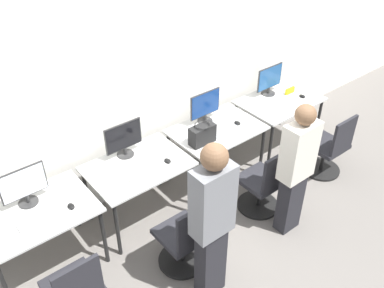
{
  "coord_description": "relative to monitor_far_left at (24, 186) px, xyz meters",
  "views": [
    {
      "loc": [
        -2.3,
        -2.72,
        3.5
      ],
      "look_at": [
        0.0,
        0.15,
        0.88
      ],
      "focal_mm": 40.0,
      "sensor_mm": 36.0,
      "label": 1
    }
  ],
  "objects": [
    {
      "name": "ground_plane",
      "position": [
        1.65,
        -0.53,
        -0.94
      ],
      "size": [
        20.0,
        20.0,
        0.0
      ],
      "primitive_type": "plane",
      "color": "slate"
    },
    {
      "name": "wall_back",
      "position": [
        1.65,
        0.33,
        0.46
      ],
      "size": [
        12.0,
        0.05,
        2.8
      ],
      "color": "silver",
      "rests_on": "ground_plane"
    },
    {
      "name": "desk_far_left",
      "position": [
        -0.0,
        -0.16,
        -0.29
      ],
      "size": [
        1.05,
        0.74,
        0.73
      ],
      "color": "silver",
      "rests_on": "ground_plane"
    },
    {
      "name": "monitor_far_left",
      "position": [
        0.0,
        0.0,
        0.0
      ],
      "size": [
        0.43,
        0.19,
        0.39
      ],
      "color": "#2D2D2D",
      "rests_on": "desk_far_left"
    },
    {
      "name": "keyboard_far_left",
      "position": [
        0.0,
        -0.29,
        -0.2
      ],
      "size": [
        0.41,
        0.16,
        0.02
      ],
      "color": "silver",
      "rests_on": "desk_far_left"
    },
    {
      "name": "mouse_far_left",
      "position": [
        0.28,
        -0.31,
        -0.19
      ],
      "size": [
        0.06,
        0.09,
        0.03
      ],
      "color": "black",
      "rests_on": "desk_far_left"
    },
    {
      "name": "desk_left",
      "position": [
        1.1,
        -0.16,
        -0.29
      ],
      "size": [
        1.05,
        0.74,
        0.73
      ],
      "color": "silver",
      "rests_on": "ground_plane"
    },
    {
      "name": "monitor_left",
      "position": [
        1.1,
        0.07,
        0.0
      ],
      "size": [
        0.43,
        0.19,
        0.39
      ],
      "color": "#2D2D2D",
      "rests_on": "desk_left"
    },
    {
      "name": "keyboard_left",
      "position": [
        1.1,
        -0.33,
        -0.2
      ],
      "size": [
        0.41,
        0.16,
        0.02
      ],
      "color": "silver",
      "rests_on": "desk_left"
    },
    {
      "name": "mouse_left",
      "position": [
        1.38,
        -0.31,
        -0.19
      ],
      "size": [
        0.06,
        0.09,
        0.03
      ],
      "color": "black",
      "rests_on": "desk_left"
    },
    {
      "name": "office_chair_left",
      "position": [
        1.06,
        -1.01,
        -0.59
      ],
      "size": [
        0.48,
        0.48,
        0.86
      ],
      "color": "black",
      "rests_on": "ground_plane"
    },
    {
      "name": "person_left",
      "position": [
        1.07,
        -1.38,
        -0.01
      ],
      "size": [
        0.36,
        0.22,
        1.69
      ],
      "color": "#232328",
      "rests_on": "ground_plane"
    },
    {
      "name": "desk_right",
      "position": [
        2.21,
        -0.16,
        -0.29
      ],
      "size": [
        1.05,
        0.74,
        0.73
      ],
      "color": "silver",
      "rests_on": "ground_plane"
    },
    {
      "name": "monitor_right",
      "position": [
        2.21,
        0.05,
        0.0
      ],
      "size": [
        0.43,
        0.19,
        0.39
      ],
      "color": "#2D2D2D",
      "rests_on": "desk_right"
    },
    {
      "name": "keyboard_right",
      "position": [
        2.21,
        -0.24,
        -0.2
      ],
      "size": [
        0.41,
        0.16,
        0.02
      ],
      "color": "silver",
      "rests_on": "desk_right"
    },
    {
      "name": "mouse_right",
      "position": [
        2.47,
        -0.24,
        -0.19
      ],
      "size": [
        0.06,
        0.09,
        0.03
      ],
      "color": "black",
      "rests_on": "desk_right"
    },
    {
      "name": "office_chair_right",
      "position": [
        2.25,
        -0.93,
        -0.59
      ],
      "size": [
        0.48,
        0.48,
        0.86
      ],
      "color": "black",
      "rests_on": "ground_plane"
    },
    {
      "name": "person_right",
      "position": [
        2.26,
        -1.3,
        -0.1
      ],
      "size": [
        0.36,
        0.2,
        1.55
      ],
      "color": "#232328",
      "rests_on": "ground_plane"
    },
    {
      "name": "desk_far_right",
      "position": [
        3.31,
        -0.16,
        -0.29
      ],
      "size": [
        1.05,
        0.74,
        0.73
      ],
      "color": "silver",
      "rests_on": "ground_plane"
    },
    {
      "name": "monitor_far_right",
      "position": [
        3.31,
        0.05,
        0.0
      ],
      "size": [
        0.43,
        0.19,
        0.39
      ],
      "color": "#2D2D2D",
      "rests_on": "desk_far_right"
    },
    {
      "name": "keyboard_far_right",
      "position": [
        3.31,
        -0.28,
        -0.2
      ],
      "size": [
        0.41,
        0.16,
        0.02
      ],
      "color": "silver",
      "rests_on": "desk_far_right"
    },
    {
      "name": "mouse_far_right",
      "position": [
        3.59,
        -0.3,
        -0.19
      ],
      "size": [
        0.06,
        0.09,
        0.03
      ],
      "color": "black",
      "rests_on": "desk_far_right"
    },
    {
      "name": "office_chair_far_right",
      "position": [
        3.37,
        -0.97,
        -0.59
      ],
      "size": [
        0.48,
        0.48,
        0.86
      ],
      "color": "black",
      "rests_on": "ground_plane"
    },
    {
      "name": "handbag",
      "position": [
        1.89,
        -0.27,
        -0.09
      ],
      "size": [
        0.3,
        0.18,
        0.25
      ],
      "color": "black",
      "rests_on": "desk_right"
    },
    {
      "name": "placard_far_right",
      "position": [
        3.54,
        -0.13,
        -0.17
      ],
      "size": [
        0.16,
        0.03,
        0.08
      ],
      "color": "yellow",
      "rests_on": "desk_far_right"
    }
  ]
}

